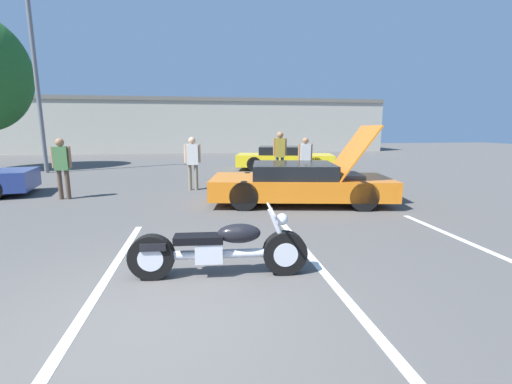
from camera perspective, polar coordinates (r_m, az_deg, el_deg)
The scene contains 13 objects.
ground_plane at distance 3.91m, azimuth -17.64°, elevation -20.24°, with size 80.00×80.00×0.00m, color #514F4C.
parking_stripe_middle at distance 4.94m, azimuth -24.25°, elevation -13.88°, with size 0.12×5.26×0.01m, color white.
parking_stripe_back at distance 5.03m, azimuth 10.95°, elevation -12.65°, with size 0.12×5.26×0.01m, color white.
parking_stripe_far at distance 6.60m, azimuth 36.08°, elevation -8.89°, with size 0.12×5.26×0.01m, color white.
far_building at distance 30.06m, azimuth -10.22°, elevation 11.10°, with size 32.00×4.20×4.40m.
light_pole at distance 18.14m, azimuth -32.58°, elevation 16.17°, with size 1.21×0.28×7.73m.
motorcycle at distance 4.66m, azimuth -6.14°, elevation -9.47°, with size 2.39×0.70×0.94m.
show_car_hood_open at distance 9.16m, azimuth 7.48°, elevation 1.55°, with size 4.92×2.73×2.05m.
parked_car_right_row at distance 16.64m, azimuth 4.66°, elevation 5.63°, with size 4.85×2.84×1.12m.
spectator_near_motorcycle at distance 13.03m, azimuth 4.00°, elevation 6.76°, with size 0.52×0.24×1.85m.
spectator_by_show_car at distance 11.17m, azimuth -10.54°, elevation 5.47°, with size 0.52×0.22×1.70m.
spectator_midground at distance 12.25m, azimuth 8.18°, elevation 5.82°, with size 0.52×0.22×1.66m.
spectator_far_lot at distance 10.95m, azimuth -29.64°, elevation 4.18°, with size 0.52×0.22×1.70m.
Camera 1 is at (0.61, -3.32, 1.97)m, focal length 24.00 mm.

